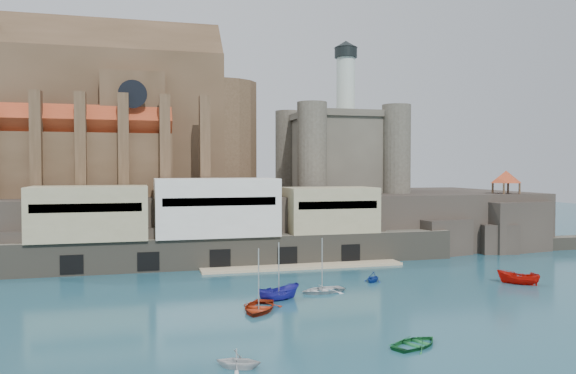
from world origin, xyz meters
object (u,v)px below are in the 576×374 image
(castle_keep, at_px, (340,148))
(church, at_px, (121,125))
(boat_1, at_px, (238,368))
(pavilion, at_px, (506,178))
(boat_2, at_px, (279,300))
(boat_0, at_px, (259,311))

(castle_keep, bearing_deg, church, 178.89)
(castle_keep, distance_m, boat_1, 70.92)
(pavilion, bearing_deg, boat_2, -151.07)
(church, relative_size, pavilion, 7.34)
(church, bearing_deg, castle_keep, -1.11)
(boat_0, relative_size, boat_1, 1.88)
(castle_keep, bearing_deg, boat_2, -118.21)
(boat_1, bearing_deg, church, 32.61)
(pavilion, height_order, boat_2, pavilion)
(boat_0, bearing_deg, boat_1, -82.78)
(pavilion, xyz_separation_m, boat_1, (-56.26, -46.36, -12.73))
(castle_keep, distance_m, boat_0, 55.45)
(pavilion, xyz_separation_m, boat_2, (-48.34, -26.71, -12.73))
(castle_keep, distance_m, pavilion, 30.50)
(church, height_order, boat_1, church)
(boat_0, bearing_deg, boat_2, 75.92)
(castle_keep, relative_size, boat_2, 5.65)
(castle_keep, height_order, boat_2, castle_keep)
(church, bearing_deg, boat_2, -67.32)
(boat_2, bearing_deg, castle_keep, -45.96)
(church, xyz_separation_m, castle_keep, (40.21, -0.78, -3.81))
(church, relative_size, boat_1, 14.20)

